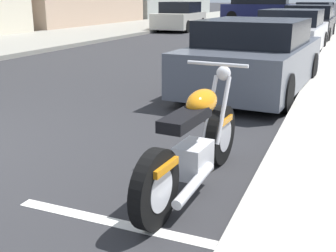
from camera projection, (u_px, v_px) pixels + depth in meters
sidewalk_far_curb at (51, 38)px, 17.52m from camera, size 120.00×5.00×0.14m
parking_stall_stripe at (137, 227)px, 3.26m from camera, size 0.12×2.20×0.01m
parked_motorcycle at (195, 146)px, 3.81m from camera, size 2.11×0.62×1.12m
parked_car_near_corner at (254, 58)px, 7.80m from camera, size 4.15×2.11×1.34m
parked_car_far_down_curb at (291, 33)px, 12.93m from camera, size 4.68×1.97×1.37m
parked_car_second_in_row at (309, 24)px, 17.40m from camera, size 4.68×1.97×1.41m
parked_car_across_street at (314, 17)px, 22.24m from camera, size 4.12×1.93×1.47m
parked_car_at_intersection at (319, 14)px, 26.64m from camera, size 4.46×1.90×1.40m
crossing_truck at (260, 7)px, 30.39m from camera, size 2.24×5.41×2.02m
car_opposite_curb at (180, 17)px, 22.29m from camera, size 4.35×2.02×1.48m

